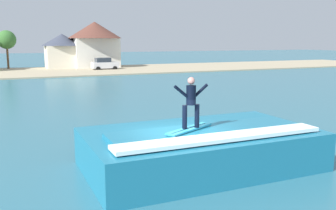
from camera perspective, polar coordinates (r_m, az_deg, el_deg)
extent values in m
plane|color=#2D6678|center=(12.85, 1.68, -10.23)|extent=(260.00, 260.00, 0.00)
cube|color=#1C6F8E|center=(13.25, 4.92, -6.65)|extent=(7.90, 4.47, 1.32)
cube|color=#1C6F8E|center=(12.59, 6.19, -4.11)|extent=(6.71, 2.01, 0.15)
cube|color=white|center=(11.84, 8.34, -4.88)|extent=(7.11, 0.80, 0.12)
cube|color=#33A5CC|center=(12.43, 3.26, -3.65)|extent=(2.05, 1.32, 0.06)
cube|color=black|center=(12.43, 3.26, -3.54)|extent=(1.74, 0.95, 0.01)
cylinder|color=black|center=(12.26, 2.55, -1.83)|extent=(0.16, 0.16, 0.78)
cylinder|color=black|center=(12.46, 4.42, -1.66)|extent=(0.16, 0.16, 0.78)
cylinder|color=black|center=(12.23, 3.53, 1.51)|extent=(0.32, 0.32, 0.64)
sphere|color=tan|center=(12.18, 3.55, 3.69)|extent=(0.24, 0.24, 0.24)
cylinder|color=black|center=(12.05, 1.95, 2.09)|extent=(0.49, 0.10, 0.42)
cylinder|color=black|center=(12.39, 5.08, 2.27)|extent=(0.49, 0.10, 0.42)
cube|color=tan|center=(55.14, -18.25, 4.82)|extent=(120.00, 17.03, 0.17)
cube|color=silver|center=(56.90, -9.56, 6.01)|extent=(3.87, 1.90, 0.90)
cube|color=#262D38|center=(56.78, -9.87, 6.77)|extent=(2.13, 1.71, 0.64)
cylinder|color=black|center=(58.21, -8.59, 5.67)|extent=(0.64, 0.22, 0.64)
cylinder|color=black|center=(56.29, -8.05, 5.55)|extent=(0.64, 0.22, 0.64)
cylinder|color=black|center=(57.61, -11.01, 5.56)|extent=(0.64, 0.22, 0.64)
cylinder|color=black|center=(55.66, -10.55, 5.43)|extent=(0.64, 0.22, 0.64)
cube|color=silver|center=(61.23, -10.97, 7.71)|extent=(6.82, 5.15, 4.72)
cone|color=brown|center=(61.22, -11.08, 11.13)|extent=(8.45, 8.45, 2.58)
cube|color=beige|center=(61.07, -15.70, 6.99)|extent=(5.02, 4.88, 3.59)
cone|color=#383D4C|center=(61.01, -15.82, 9.53)|extent=(6.23, 6.23, 1.82)
cylinder|color=brown|center=(61.94, -23.17, 6.65)|extent=(0.31, 0.31, 3.68)
sphere|color=#36692E|center=(61.89, -23.34, 9.11)|extent=(2.77, 2.77, 2.77)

